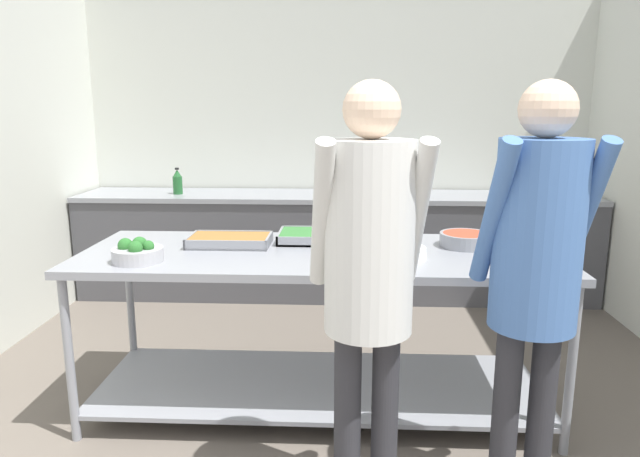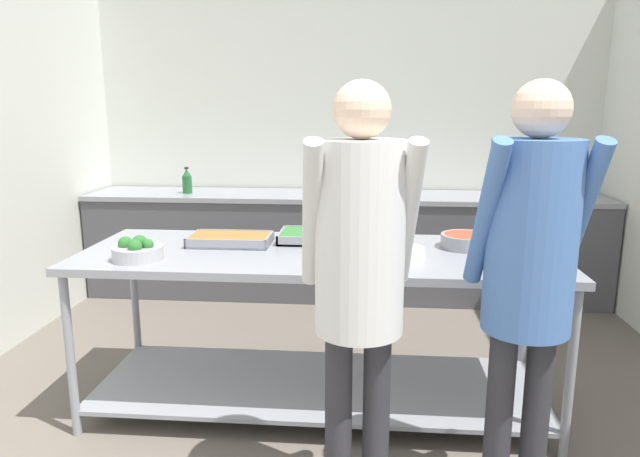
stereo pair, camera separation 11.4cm
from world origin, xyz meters
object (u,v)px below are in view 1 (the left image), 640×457
broccoli_bowl (137,253)px  sauce_pan (466,239)px  plate_stack (401,253)px  guest_serving_left (369,258)px  serving_tray_vegetables (230,241)px  serving_tray_roast (323,237)px  water_bottle (178,182)px  guest_serving_right (536,255)px

broccoli_bowl → sauce_pan: broccoli_bowl is taller
plate_stack → guest_serving_left: (-0.19, -0.69, 0.16)m
serving_tray_vegetables → serving_tray_roast: bearing=13.7°
plate_stack → sauce_pan: bearing=36.3°
guest_serving_left → water_bottle: bearing=119.6°
broccoli_bowl → guest_serving_left: guest_serving_left is taller
serving_tray_vegetables → guest_serving_left: guest_serving_left is taller
broccoli_bowl → serving_tray_vegetables: (0.38, 0.36, -0.02)m
serving_tray_vegetables → serving_tray_roast: same height
sauce_pan → guest_serving_right: size_ratio=0.24×
serving_tray_roast → serving_tray_vegetables: bearing=-166.3°
guest_serving_right → sauce_pan: bearing=94.7°
water_bottle → serving_tray_vegetables: bearing=-65.4°
plate_stack → serving_tray_vegetables: bearing=165.2°
serving_tray_vegetables → sauce_pan: 1.28m
serving_tray_roast → plate_stack: (0.41, -0.36, 0.00)m
serving_tray_roast → plate_stack: plate_stack is taller
guest_serving_left → serving_tray_roast: bearing=101.8°
serving_tray_roast → guest_serving_right: 1.32m
serving_tray_roast → sauce_pan: sauce_pan is taller
broccoli_bowl → sauce_pan: (1.66, 0.39, -0.01)m
serving_tray_roast → sauce_pan: 0.79m
broccoli_bowl → serving_tray_vegetables: bearing=43.4°
broccoli_bowl → guest_serving_right: guest_serving_right is taller
broccoli_bowl → sauce_pan: size_ratio=0.59×
guest_serving_right → plate_stack: bearing=125.4°
serving_tray_vegetables → guest_serving_left: size_ratio=0.26×
broccoli_bowl → serving_tray_roast: broccoli_bowl is taller
broccoli_bowl → serving_tray_vegetables: broccoli_bowl is taller
broccoli_bowl → serving_tray_vegetables: size_ratio=0.56×
serving_tray_roast → water_bottle: size_ratio=2.19×
guest_serving_right → serving_tray_roast: bearing=130.8°
broccoli_bowl → guest_serving_left: size_ratio=0.14×
guest_serving_right → water_bottle: 3.41m
serving_tray_vegetables → sauce_pan: (1.28, 0.03, 0.02)m
serving_tray_vegetables → guest_serving_right: guest_serving_right is taller
guest_serving_right → water_bottle: guest_serving_right is taller
sauce_pan → guest_serving_left: 1.13m
serving_tray_roast → water_bottle: (-1.31, 1.64, 0.09)m
guest_serving_right → water_bottle: (-2.17, 2.64, -0.08)m
broccoli_bowl → guest_serving_right: (1.74, -0.51, 0.15)m
water_bottle → guest_serving_left: bearing=-60.4°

